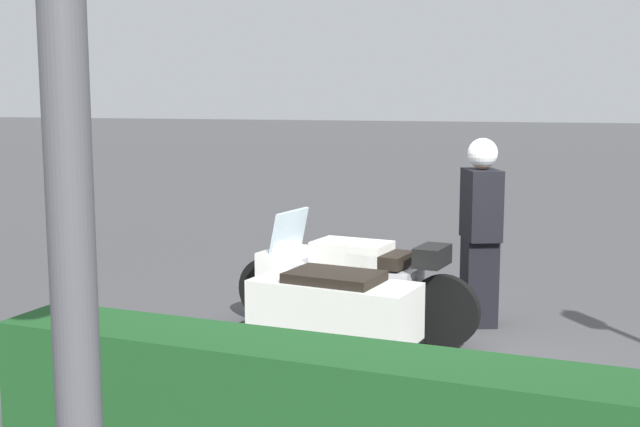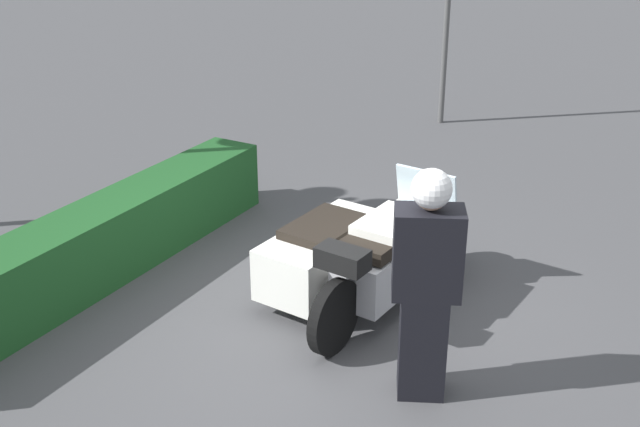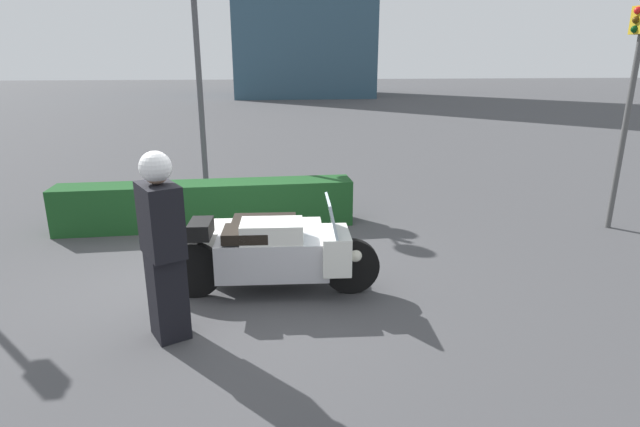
# 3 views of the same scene
# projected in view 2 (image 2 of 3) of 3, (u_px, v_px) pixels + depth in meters

# --- Properties ---
(ground_plane) EXTENTS (160.00, 160.00, 0.00)m
(ground_plane) POSITION_uv_depth(u_px,v_px,m) (320.00, 330.00, 7.14)
(ground_plane) COLOR #424244
(police_motorcycle) EXTENTS (2.50, 1.41, 1.16)m
(police_motorcycle) POSITION_uv_depth(u_px,v_px,m) (361.00, 251.00, 7.54)
(police_motorcycle) COLOR black
(police_motorcycle) RESTS_ON ground
(officer_rider) EXTENTS (0.50, 0.59, 1.87)m
(officer_rider) POSITION_uv_depth(u_px,v_px,m) (426.00, 281.00, 5.93)
(officer_rider) COLOR black
(officer_rider) RESTS_ON ground
(hedge_bush_curbside) EXTENTS (4.79, 0.61, 0.75)m
(hedge_bush_curbside) POSITION_uv_depth(u_px,v_px,m) (96.00, 245.00, 7.87)
(hedge_bush_curbside) COLOR #19471E
(hedge_bush_curbside) RESTS_ON ground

